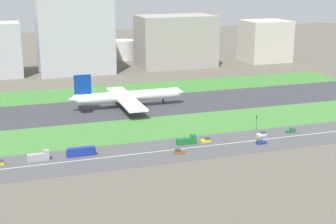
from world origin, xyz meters
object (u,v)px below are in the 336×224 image
(car_3, at_px, (179,152))
(fuel_tank_centre, at_px, (124,50))
(hangar_building, at_px, (74,35))
(fuel_tank_west, at_px, (84,53))
(airliner, at_px, (126,97))
(bus_0, at_px, (81,152))
(car_1, at_px, (291,131))
(fuel_tank_east, at_px, (151,50))
(car_5, at_px, (262,134))
(car_4, at_px, (261,142))
(office_tower, at_px, (176,41))
(truck_0, at_px, (187,141))
(car_6, at_px, (206,140))
(traffic_light, at_px, (257,122))
(cargo_warehouse, at_px, (265,41))
(truck_1, at_px, (39,157))

(car_3, xyz_separation_m, fuel_tank_centre, (34.44, 237.00, 7.39))
(hangar_building, xyz_separation_m, fuel_tank_west, (13.31, 45.00, -20.61))
(airliner, xyz_separation_m, bus_0, (-35.43, -68.00, -4.41))
(car_1, bearing_deg, airliner, 132.03)
(car_3, distance_m, fuel_tank_east, 244.33)
(airliner, xyz_separation_m, car_5, (46.08, -68.00, -5.31))
(car_4, xyz_separation_m, fuel_tank_east, (21.81, 237.00, 5.99))
(car_1, bearing_deg, office_tower, 87.66)
(truck_0, relative_size, bus_0, 0.72)
(car_6, bearing_deg, airliner, 105.49)
(truck_0, relative_size, fuel_tank_west, 0.34)
(truck_0, bearing_deg, office_tower, 72.08)
(car_6, height_order, traffic_light, traffic_light)
(bus_0, bearing_deg, traffic_light, 5.51)
(car_6, distance_m, car_3, 18.91)
(car_5, distance_m, fuel_tank_west, 231.18)
(bus_0, bearing_deg, cargo_warehouse, 44.73)
(car_1, relative_size, office_tower, 0.07)
(car_5, height_order, office_tower, office_tower)
(car_5, distance_m, fuel_tank_east, 227.63)
(airliner, height_order, cargo_warehouse, cargo_warehouse)
(car_6, xyz_separation_m, truck_0, (-8.98, -0.00, 0.75))
(airliner, relative_size, car_6, 14.77)
(car_1, distance_m, car_3, 59.35)
(fuel_tank_centre, bearing_deg, car_3, -98.27)
(cargo_warehouse, xyz_separation_m, fuel_tank_east, (-86.40, 45.00, -10.04))
(car_5, bearing_deg, fuel_tank_centre, 92.23)
(car_4, xyz_separation_m, office_tower, (28.64, 192.00, 19.07))
(airliner, bearing_deg, car_5, -55.87)
(bus_0, bearing_deg, fuel_tank_east, 66.79)
(truck_0, bearing_deg, cargo_warehouse, 52.74)
(car_5, xyz_separation_m, car_3, (-43.29, -10.00, 0.00))
(office_tower, bearing_deg, traffic_light, -96.96)
(car_6, bearing_deg, fuel_tank_centre, 85.37)
(car_4, bearing_deg, truck_0, -18.31)
(airliner, distance_m, traffic_light, 76.54)
(fuel_tank_west, bearing_deg, traffic_light, -78.45)
(car_1, bearing_deg, car_5, 180.00)
(fuel_tank_west, xyz_separation_m, fuel_tank_east, (59.18, 0.00, 0.13))
(hangar_building, distance_m, office_tower, 79.66)
(truck_0, height_order, bus_0, truck_0)
(car_4, bearing_deg, airliner, -62.80)
(truck_1, height_order, car_4, truck_1)
(hangar_building, relative_size, fuel_tank_centre, 2.97)
(airliner, relative_size, truck_0, 7.74)
(car_4, bearing_deg, car_6, -25.20)
(airliner, bearing_deg, car_3, -87.95)
(bus_0, distance_m, hangar_building, 185.46)
(truck_1, relative_size, car_4, 1.91)
(car_6, xyz_separation_m, car_1, (42.45, 0.00, 0.00))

